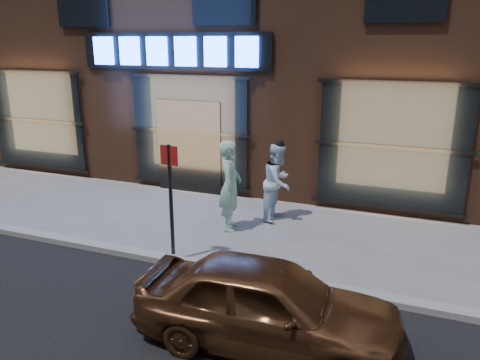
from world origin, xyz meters
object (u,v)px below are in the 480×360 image
object	(u,v)px
sign_post	(171,192)
man_cap	(278,182)
man_bowtie	(230,186)
gold_sedan	(268,304)

from	to	relation	value
sign_post	man_cap	bearing A→B (deg)	72.99
man_cap	sign_post	size ratio (longest dim) A/B	0.80
sign_post	man_bowtie	bearing A→B (deg)	83.60
man_cap	sign_post	distance (m)	2.95
man_cap	man_bowtie	bearing A→B (deg)	147.82
man_cap	sign_post	bearing A→B (deg)	164.02
man_cap	gold_sedan	bearing A→B (deg)	-157.19
man_bowtie	man_cap	xyz separation A→B (m)	(0.76, 0.91, -0.09)
man_bowtie	sign_post	xyz separation A→B (m)	(-0.41, -1.76, 0.35)
man_bowtie	gold_sedan	size ratio (longest dim) A/B	0.55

